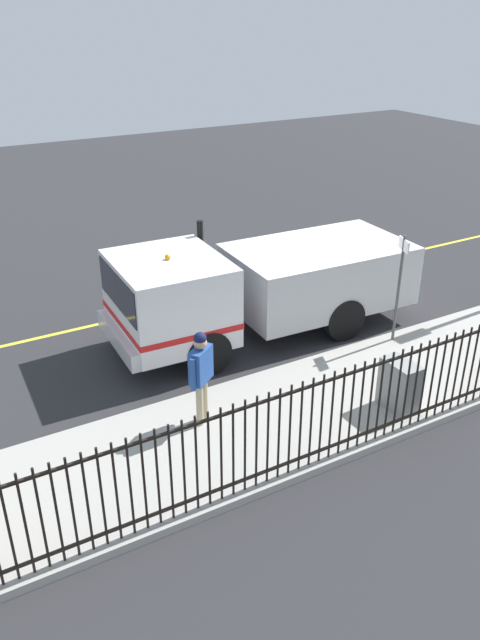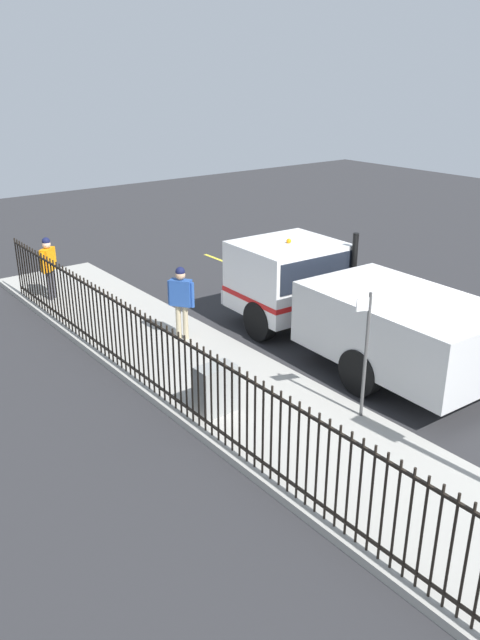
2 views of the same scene
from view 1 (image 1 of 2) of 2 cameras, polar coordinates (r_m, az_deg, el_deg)
name	(u,v)px [view 1 (image 1 of 2)]	position (r m, az deg, el deg)	size (l,w,h in m)	color
ground_plane	(317,321)	(14.92, 6.98, -0.06)	(50.19, 50.19, 0.00)	#2B2B2D
sidewalk_slab	(406,376)	(12.94, 14.79, -4.90)	(2.94, 22.82, 0.14)	#A3A099
lane_marking	(264,286)	(16.69, 2.20, 3.10)	(0.12, 20.53, 0.01)	yellow
work_truck	(248,285)	(13.63, 0.76, 3.21)	(2.69, 6.96, 2.46)	white
worker_standing	(201,368)	(10.55, -3.55, -4.39)	(0.47, 0.54, 1.74)	#264C99
iron_fence	(465,367)	(11.75, 19.67, -4.06)	(0.04, 19.43, 1.60)	black
utility_cabinet	(399,385)	(11.57, 14.21, -5.74)	(0.71, 0.41, 0.92)	gray
traffic_cone	(279,277)	(16.36, 3.59, 3.89)	(0.49, 0.49, 0.70)	orange
street_sign	(400,276)	(13.48, 14.28, 3.84)	(0.48, 0.21, 2.36)	#4C4C4C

